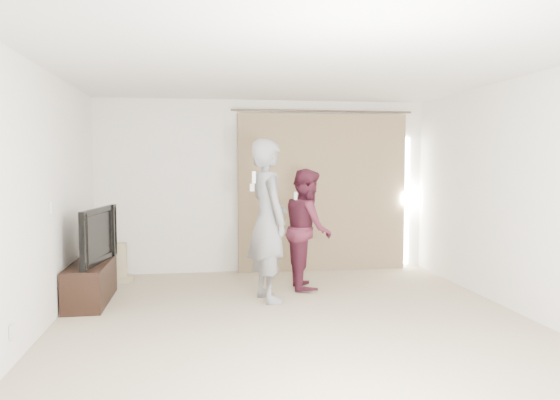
% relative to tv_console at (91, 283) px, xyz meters
% --- Properties ---
extents(floor, '(5.50, 5.50, 0.00)m').
position_rel_tv_console_xyz_m(floor, '(2.27, -1.17, -0.24)').
color(floor, '#C2B291').
rests_on(floor, ground).
extents(wall_back, '(5.00, 0.04, 2.60)m').
position_rel_tv_console_xyz_m(wall_back, '(2.27, 1.58, 1.06)').
color(wall_back, white).
rests_on(wall_back, ground).
extents(wall_left, '(0.04, 5.50, 2.60)m').
position_rel_tv_console_xyz_m(wall_left, '(-0.23, -1.17, 1.06)').
color(wall_left, white).
rests_on(wall_left, ground).
extents(ceiling, '(5.00, 5.50, 0.01)m').
position_rel_tv_console_xyz_m(ceiling, '(2.27, -1.17, 2.36)').
color(ceiling, white).
rests_on(ceiling, wall_back).
extents(curtain, '(2.80, 0.11, 2.46)m').
position_rel_tv_console_xyz_m(curtain, '(3.18, 1.51, 0.97)').
color(curtain, '#907958').
rests_on(curtain, ground).
extents(tv_console, '(0.43, 1.23, 0.47)m').
position_rel_tv_console_xyz_m(tv_console, '(0.00, 0.00, 0.00)').
color(tv_console, black).
rests_on(tv_console, ground).
extents(tv, '(0.33, 1.15, 0.66)m').
position_rel_tv_console_xyz_m(tv, '(0.00, 0.00, 0.57)').
color(tv, black).
rests_on(tv, tv_console).
extents(scratching_post, '(0.40, 0.40, 0.54)m').
position_rel_tv_console_xyz_m(scratching_post, '(0.17, 1.15, -0.02)').
color(scratching_post, tan).
rests_on(scratching_post, ground).
extents(person_man, '(0.62, 0.80, 1.94)m').
position_rel_tv_console_xyz_m(person_man, '(2.10, -0.21, 0.73)').
color(person_man, slate).
rests_on(person_man, ground).
extents(person_woman, '(0.64, 0.80, 1.58)m').
position_rel_tv_console_xyz_m(person_woman, '(2.70, 0.38, 0.55)').
color(person_woman, '#511B2B').
rests_on(person_woman, ground).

